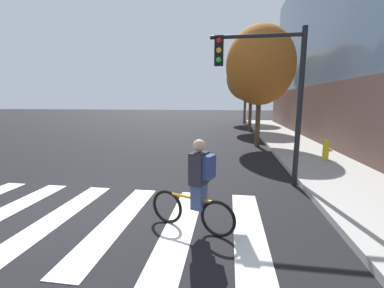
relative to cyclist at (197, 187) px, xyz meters
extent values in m
plane|color=black|center=(-2.99, 0.14, -0.84)|extent=(120.00, 120.00, 0.00)
cube|color=silver|center=(-4.14, 0.14, -0.84)|extent=(0.55, 3.45, 0.01)
cube|color=silver|center=(-2.87, 0.14, -0.84)|extent=(0.55, 3.45, 0.01)
cube|color=silver|center=(-1.60, 0.14, -0.84)|extent=(0.55, 3.45, 0.01)
cube|color=silver|center=(-0.34, 0.14, -0.84)|extent=(0.55, 3.45, 0.01)
cube|color=silver|center=(0.93, 0.14, -0.84)|extent=(0.55, 3.45, 0.01)
torus|color=black|center=(0.38, -0.14, -0.51)|extent=(0.64, 0.28, 0.66)
torus|color=black|center=(-0.61, 0.22, -0.51)|extent=(0.64, 0.28, 0.66)
cylinder|color=orange|center=(-0.12, 0.04, -0.23)|extent=(0.86, 0.35, 0.05)
cylinder|color=orange|center=(0.03, -0.01, -0.16)|extent=(0.04, 0.04, 0.45)
cube|color=#384772|center=(0.03, -0.01, -0.11)|extent=(0.28, 0.33, 0.56)
cube|color=#26262D|center=(0.03, -0.01, 0.34)|extent=(0.35, 0.42, 0.56)
sphere|color=tan|center=(0.03, -0.01, 0.74)|extent=(0.22, 0.22, 0.22)
cube|color=navy|center=(0.20, -0.07, 0.39)|extent=(0.25, 0.32, 0.40)
cylinder|color=black|center=(2.38, 2.88, 1.26)|extent=(0.14, 0.14, 4.20)
cylinder|color=black|center=(1.18, 2.88, 3.16)|extent=(2.40, 0.10, 0.10)
cube|color=black|center=(0.22, 2.88, 2.81)|extent=(0.24, 0.20, 0.76)
sphere|color=red|center=(0.22, 2.77, 3.05)|extent=(0.14, 0.14, 0.14)
sphere|color=gold|center=(0.22, 2.77, 2.81)|extent=(0.14, 0.14, 0.14)
sphere|color=green|center=(0.22, 2.77, 2.57)|extent=(0.14, 0.14, 0.14)
cylinder|color=gold|center=(4.15, 5.65, -0.37)|extent=(0.22, 0.22, 0.65)
sphere|color=gold|center=(4.15, 5.65, 0.00)|extent=(0.18, 0.18, 0.18)
cylinder|color=gold|center=(4.31, 5.65, -0.34)|extent=(0.12, 0.09, 0.09)
cylinder|color=#4C3823|center=(2.00, 9.04, 0.51)|extent=(0.24, 0.24, 2.71)
ellipsoid|color=#A5591E|center=(2.00, 9.04, 3.21)|extent=(3.37, 3.37, 3.88)
cylinder|color=#4C3823|center=(2.13, 15.62, 0.59)|extent=(0.24, 0.24, 2.86)
ellipsoid|color=#A5591E|center=(2.13, 15.62, 3.44)|extent=(3.56, 3.56, 4.09)
cylinder|color=#4C3823|center=(2.11, 22.10, 0.69)|extent=(0.24, 0.24, 3.07)
ellipsoid|color=olive|center=(2.11, 22.10, 3.76)|extent=(3.83, 3.83, 4.40)
camera|label=1|loc=(0.52, -4.21, 1.49)|focal=23.53mm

